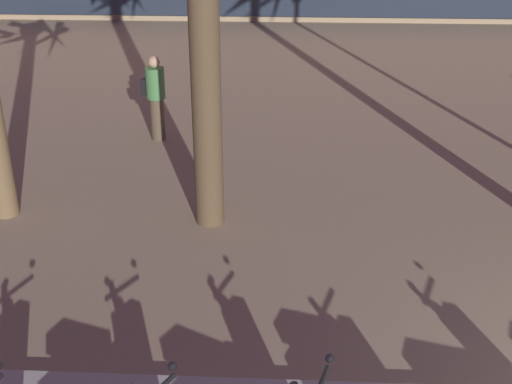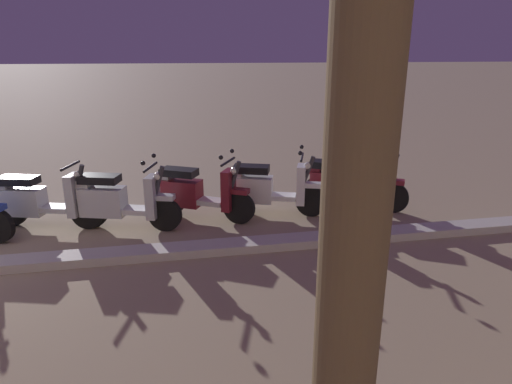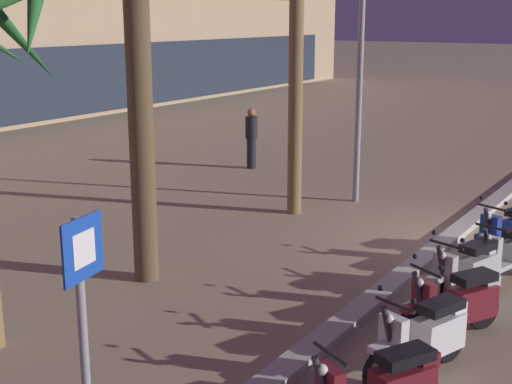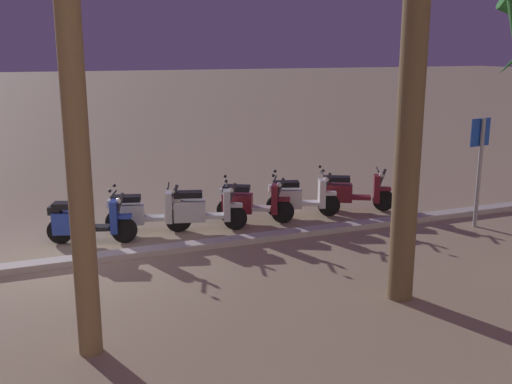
% 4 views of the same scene
% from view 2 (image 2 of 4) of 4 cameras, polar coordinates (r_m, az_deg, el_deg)
% --- Properties ---
extents(scooter_maroon_lead_nearest, '(1.67, 0.99, 1.04)m').
position_cam_2_polar(scooter_maroon_lead_nearest, '(8.02, 11.53, 1.10)').
color(scooter_maroon_lead_nearest, black).
rests_on(scooter_maroon_lead_nearest, ground).
extents(scooter_white_mid_centre, '(1.68, 0.80, 1.17)m').
position_cam_2_polar(scooter_white_mid_centre, '(7.55, 1.48, 0.48)').
color(scooter_white_mid_centre, black).
rests_on(scooter_white_mid_centre, ground).
extents(scooter_maroon_far_back, '(1.61, 0.97, 1.17)m').
position_cam_2_polar(scooter_maroon_far_back, '(7.41, -7.77, -0.05)').
color(scooter_maroon_far_back, black).
rests_on(scooter_maroon_far_back, ground).
extents(scooter_silver_mid_front, '(1.68, 0.76, 1.17)m').
position_cam_2_polar(scooter_silver_mid_front, '(7.22, -17.28, -1.07)').
color(scooter_silver_mid_front, black).
rests_on(scooter_silver_mid_front, ground).
extents(scooter_silver_tail_end, '(1.75, 0.76, 1.04)m').
position_cam_2_polar(scooter_silver_tail_end, '(7.77, -26.15, -0.95)').
color(scooter_silver_tail_end, black).
rests_on(scooter_silver_tail_end, ground).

